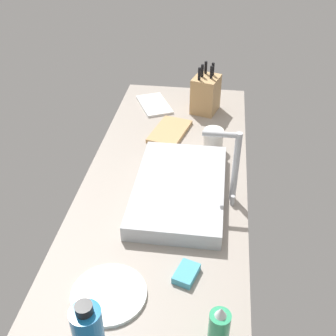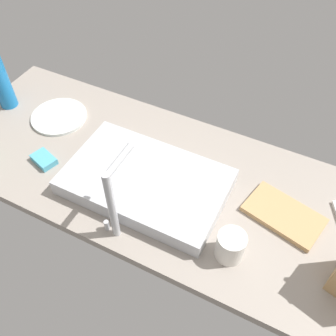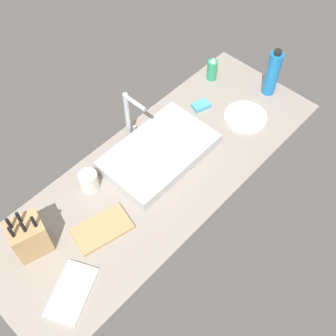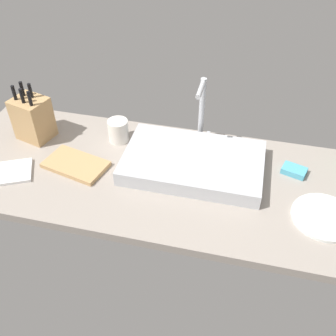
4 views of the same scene
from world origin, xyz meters
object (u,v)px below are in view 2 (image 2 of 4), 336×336
(cutting_board, at_px, (284,215))
(coffee_mug, at_px, (231,246))
(dinner_plate, at_px, (59,117))
(dish_sponge, at_px, (44,159))
(faucet, at_px, (113,198))
(sink_basin, at_px, (146,182))

(cutting_board, bearing_deg, coffee_mug, 61.79)
(cutting_board, height_order, dinner_plate, cutting_board)
(coffee_mug, bearing_deg, dish_sponge, -3.61)
(faucet, xyz_separation_m, dish_sponge, (0.39, -0.12, -0.16))
(sink_basin, bearing_deg, cutting_board, -168.13)
(sink_basin, xyz_separation_m, dinner_plate, (0.49, -0.15, -0.02))
(sink_basin, height_order, cutting_board, sink_basin)
(cutting_board, distance_m, dish_sponge, 0.85)
(dinner_plate, height_order, coffee_mug, coffee_mug)
(sink_basin, bearing_deg, dish_sponge, 9.43)
(sink_basin, relative_size, faucet, 1.87)
(cutting_board, distance_m, coffee_mug, 0.24)
(faucet, xyz_separation_m, cutting_board, (-0.45, -0.28, -0.16))
(sink_basin, xyz_separation_m, dish_sponge, (0.39, 0.06, -0.02))
(dinner_plate, bearing_deg, sink_basin, 162.63)
(coffee_mug, bearing_deg, sink_basin, -17.84)
(sink_basin, xyz_separation_m, cutting_board, (-0.45, -0.10, -0.02))
(dish_sponge, bearing_deg, faucet, 162.77)
(sink_basin, distance_m, coffee_mug, 0.36)
(cutting_board, height_order, dish_sponge, dish_sponge)
(dinner_plate, relative_size, dish_sponge, 2.47)
(faucet, distance_m, cutting_board, 0.55)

